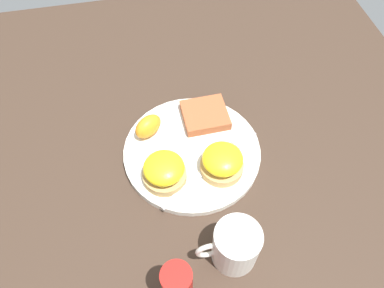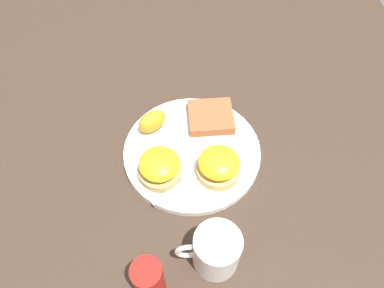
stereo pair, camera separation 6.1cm
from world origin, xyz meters
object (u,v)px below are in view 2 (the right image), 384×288
object	(u,v)px
sandwich_benedict_right	(219,166)
orange_wedge	(152,121)
sandwich_benedict_left	(160,167)
cup	(216,251)
fork	(214,165)
condiment_bottle	(150,283)
hashbrown_patty	(211,117)

from	to	relation	value
sandwich_benedict_right	orange_wedge	distance (m)	0.17
sandwich_benedict_left	cup	distance (m)	0.18
sandwich_benedict_right	fork	bearing A→B (deg)	-69.49
sandwich_benedict_left	orange_wedge	world-z (taller)	sandwich_benedict_left
cup	condiment_bottle	world-z (taller)	condiment_bottle
hashbrown_patty	fork	bearing A→B (deg)	88.37
sandwich_benedict_right	orange_wedge	size ratio (longest dim) A/B	1.36
cup	condiment_bottle	distance (m)	0.11
orange_wedge	condiment_bottle	size ratio (longest dim) A/B	0.48
sandwich_benedict_right	hashbrown_patty	bearing A→B (deg)	-88.62
hashbrown_patty	fork	distance (m)	0.11
hashbrown_patty	cup	bearing A→B (deg)	86.60
cup	fork	bearing A→B (deg)	-94.51
sandwich_benedict_right	condiment_bottle	xyz separation A→B (m)	(0.12, 0.21, 0.02)
sandwich_benedict_left	hashbrown_patty	bearing A→B (deg)	-130.20
cup	condiment_bottle	size ratio (longest dim) A/B	0.83
orange_wedge	fork	size ratio (longest dim) A/B	0.28
orange_wedge	cup	size ratio (longest dim) A/B	0.58
fork	cup	bearing A→B (deg)	85.49
fork	condiment_bottle	world-z (taller)	condiment_bottle
orange_wedge	condiment_bottle	bearing A→B (deg)	90.12
fork	cup	world-z (taller)	cup
hashbrown_patty	condiment_bottle	distance (m)	0.36
orange_wedge	hashbrown_patty	bearing A→B (deg)	-173.08
fork	cup	distance (m)	0.18
orange_wedge	cup	world-z (taller)	cup
sandwich_benedict_left	orange_wedge	distance (m)	0.11
orange_wedge	condiment_bottle	world-z (taller)	condiment_bottle
sandwich_benedict_right	orange_wedge	xyz separation A→B (m)	(0.12, -0.11, -0.00)
sandwich_benedict_left	orange_wedge	size ratio (longest dim) A/B	1.36
hashbrown_patty	cup	world-z (taller)	cup
orange_wedge	cup	distance (m)	0.29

